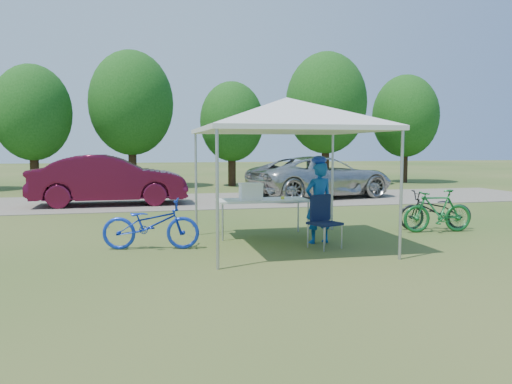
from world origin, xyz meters
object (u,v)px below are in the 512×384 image
cyclist (319,203)px  bike_blue (151,224)px  folding_chair (323,216)px  cooler (251,191)px  minivan (321,177)px  bike_dark (436,210)px  folding_table (262,201)px  bike_green (438,211)px  sedan (110,180)px

cyclist → bike_blue: cyclist is taller
folding_chair → cyclist: size_ratio=0.62×
folding_chair → bike_blue: 3.11m
cooler → minivan: 8.11m
bike_dark → minivan: bearing=-171.0°
folding_chair → bike_dark: (3.13, 1.27, -0.13)m
cooler → folding_chair: bearing=-51.9°
bike_blue → folding_table: bearing=-60.0°
folding_table → cyclist: 1.30m
bike_green → minivan: bearing=-175.3°
bike_dark → bike_blue: bearing=-74.7°
folding_table → cyclist: cyclist is taller
bike_green → sedan: sedan is taller
cyclist → minivan: (3.00, 7.95, -0.02)m
bike_blue → minivan: (6.13, 7.82, 0.30)m
folding_table → cyclist: bearing=-47.7°
minivan → folding_table: bearing=137.5°
folding_table → minivan: minivan is taller
bike_green → sedan: 9.83m
bike_green → bike_dark: size_ratio=0.93×
cyclist → sedan: bearing=-71.0°
bike_green → cooler: bearing=-90.1°
bike_green → folding_table: bearing=-90.5°
bike_dark → sedan: 9.74m
minivan → sedan: (-7.26, -0.67, 0.05)m
cyclist → cooler: bearing=-52.1°
folding_table → bike_dark: 3.96m
folding_chair → minivan: 8.87m
minivan → sedan: 7.29m
cyclist → bike_blue: size_ratio=0.90×
minivan → bike_blue: bearing=128.4°
folding_chair → bike_green: size_ratio=0.62×
bike_dark → sedan: sedan is taller
folding_table → cooler: bearing=180.0°
bike_dark → folding_table: bearing=-82.7°
bike_blue → bike_green: 6.06m
folding_table → bike_green: 3.82m
sedan → minivan: bearing=-85.6°
bike_blue → bike_dark: size_ratio=1.04×
cyclist → folding_chair: bearing=70.0°
folding_chair → bike_dark: folding_chair is taller
cyclist → bike_blue: 3.15m
cooler → minivan: bearing=59.6°
folding_table → bike_green: (3.79, -0.39, -0.26)m
bike_dark → sedan: bearing=-122.7°
cyclist → bike_dark: cyclist is taller
bike_green → bike_blue: bearing=-80.4°
folding_table → bike_blue: size_ratio=1.08×
cooler → folding_table: bearing=0.0°
folding_chair → sedan: 8.74m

